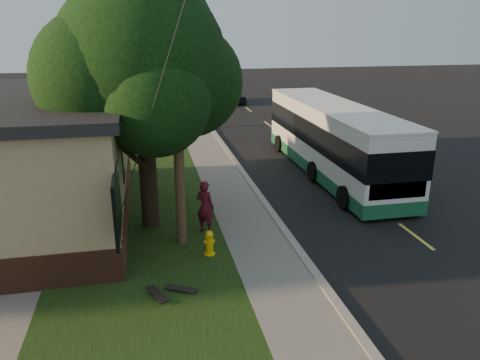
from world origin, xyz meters
name	(u,v)px	position (x,y,z in m)	size (l,w,h in m)	color
ground	(295,248)	(0.00, 0.00, 0.00)	(120.00, 120.00, 0.00)	black
road	(308,155)	(4.00, 10.00, 0.01)	(8.00, 80.00, 0.01)	black
curb	(232,158)	(0.00, 10.00, 0.06)	(0.25, 80.00, 0.12)	gray
sidewalk	(213,160)	(-1.00, 10.00, 0.04)	(2.00, 80.00, 0.08)	slate
grass_verge	(141,164)	(-4.50, 10.00, 0.04)	(5.00, 80.00, 0.07)	black
fire_hydrant	(210,243)	(-2.60, 0.00, 0.43)	(0.32, 0.32, 0.74)	yellow
utility_pole	(176,92)	(-3.31, 0.99, 4.63)	(2.86, 3.21, 9.07)	#473321
leafy_tree	(142,67)	(-4.17, 2.65, 5.17)	(6.30, 6.00, 7.80)	black
bare_tree_near	(154,96)	(-3.50, 18.00, 2.15)	(1.38, 1.21, 4.31)	black
bare_tree_far	(155,78)	(-3.00, 30.00, 2.00)	(1.38, 1.21, 4.03)	black
traffic_signal	(190,60)	(0.50, 34.00, 3.16)	(0.18, 0.22, 5.50)	#2D2D30
transit_bus	(333,138)	(3.91, 6.83, 1.65)	(2.64, 11.43, 3.09)	silver
skateboarder	(205,207)	(-2.50, 1.57, 0.93)	(0.63, 0.41, 1.72)	#54101D
skateboard_main	(157,294)	(-4.19, -1.93, 0.13)	(0.55, 0.89, 0.08)	black
skateboard_spare	(181,289)	(-3.59, -1.80, 0.13)	(0.82, 0.58, 0.08)	black
dumpster	(36,190)	(-8.30, 5.34, 0.61)	(1.45, 1.23, 1.14)	black
distant_car	(231,94)	(3.27, 27.64, 0.72)	(1.70, 4.24, 1.44)	black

